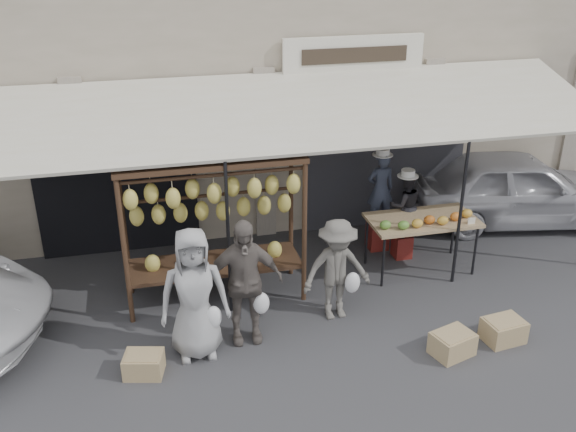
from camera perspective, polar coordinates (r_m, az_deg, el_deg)
The scene contains 16 objects.
ground_plane at distance 8.71m, azimuth 2.81°, elevation -11.54°, with size 90.00×90.00×0.00m, color #2D2D30.
shophouse at distance 13.45m, azimuth -4.96°, elevation 18.31°, with size 24.00×6.15×7.30m.
awning at distance 9.58m, azimuth -0.65°, elevation 9.16°, with size 10.00×2.35×2.92m.
banana_rack at distance 9.04m, azimuth -6.75°, elevation 1.26°, with size 2.60×0.90×2.24m.
produce_table at distance 10.24m, azimuth 11.98°, elevation -0.48°, with size 1.70×0.90×1.04m.
vendor_left at distance 10.76m, azimuth 8.22°, elevation 2.36°, with size 0.46×0.30×1.27m, color #353C4F.
vendor_right at distance 10.60m, azimuth 10.39°, elevation 0.94°, with size 0.53×0.41×1.09m, color black.
customer_left at distance 8.19m, azimuth -8.35°, elevation -6.89°, with size 0.87×0.57×1.79m, color #969696.
customer_mid at distance 8.41m, azimuth -3.97°, elevation -5.85°, with size 1.03×0.43×1.76m, color #655B55.
customer_right at distance 8.94m, azimuth 4.36°, elevation -4.80°, with size 0.98×0.56×1.51m, color #5D5952.
stool_left at distance 11.12m, azimuth 7.95°, elevation -1.75°, with size 0.32×0.32×0.45m, color maroon.
stool_right at distance 10.91m, azimuth 10.09°, elevation -2.62°, with size 0.28×0.28×0.40m, color maroon.
crate_near_a at distance 8.76m, azimuth 14.40°, elevation -10.95°, with size 0.52×0.39×0.31m, color tan.
crate_near_b at distance 9.20m, azimuth 18.60°, elevation -9.61°, with size 0.52×0.39×0.31m, color tan.
crate_far at distance 8.37m, azimuth -12.70°, elevation -12.75°, with size 0.47×0.36×0.28m, color tan.
sedan at distance 12.53m, azimuth 19.68°, elevation 2.40°, with size 1.61×4.01×1.37m, color #AFAEB4.
Camera 1 is at (-2.05, -6.71, 5.17)m, focal length 40.00 mm.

